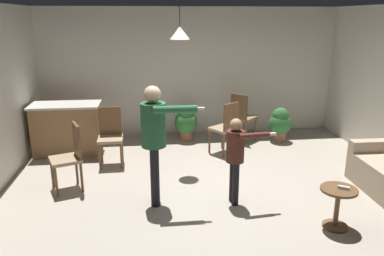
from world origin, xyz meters
The scene contains 14 objects.
ground centered at (0.00, 0.00, 0.00)m, with size 7.68×7.68×0.00m, color #9E9384.
wall_back centered at (0.00, 3.20, 1.35)m, with size 6.40×0.10×2.70m, color silver.
kitchen_counter centered at (-2.45, 2.10, 0.48)m, with size 1.26×0.66×0.95m.
side_table_by_couch centered at (1.31, -1.04, 0.33)m, with size 0.44×0.44×0.52m.
person_adult centered at (-0.85, -0.14, 1.02)m, with size 0.82×0.48×1.65m.
person_child centered at (0.22, -0.26, 0.75)m, with size 0.64×0.35×1.21m.
dining_chair_by_counter centered at (0.50, 1.69, 0.55)m, with size 0.59×0.59×1.00m.
dining_chair_near_wall centered at (-2.10, 0.48, 0.55)m, with size 0.54×0.54×1.00m.
dining_chair_centre_back centered at (-1.59, 1.44, 0.55)m, with size 0.43×0.43×1.00m.
dining_chair_spare centered at (0.98, 2.44, 0.55)m, with size 0.59×0.59×1.00m.
potted_plant_corner centered at (-0.16, 2.60, 0.41)m, with size 0.48×0.48×0.74m.
potted_plant_by_wall centered at (1.77, 2.32, 0.39)m, with size 0.46×0.46×0.71m.
spare_remote_on_table centered at (1.36, -1.06, 0.54)m, with size 0.04×0.13×0.04m, color white.
ceiling_light_pendant centered at (-0.39, 1.21, 2.25)m, with size 0.32×0.32×0.55m.
Camera 1 is at (-0.93, -4.97, 2.50)m, focal length 35.62 mm.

